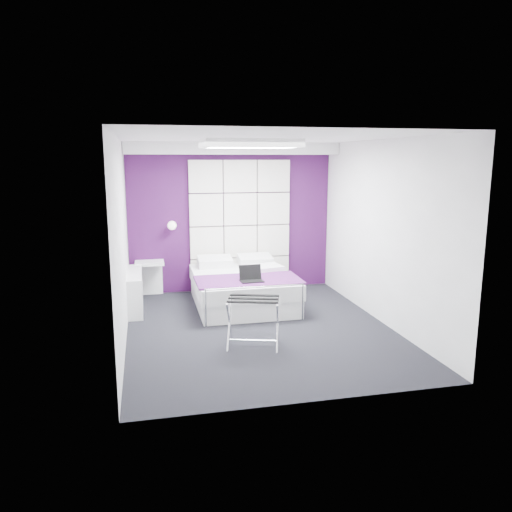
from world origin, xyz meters
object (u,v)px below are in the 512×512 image
at_px(wall_lamp, 172,225).
at_px(luggage_rack, 254,322).
at_px(bed, 242,288).
at_px(laptop, 251,277).
at_px(nightstand, 149,263).
at_px(radiator, 135,291).

bearing_deg(wall_lamp, luggage_rack, -72.68).
height_order(bed, luggage_rack, bed).
bearing_deg(laptop, nightstand, 133.43).
bearing_deg(radiator, nightstand, 71.57).
xyz_separation_m(wall_lamp, radiator, (-0.64, -0.76, -0.92)).
relative_size(radiator, luggage_rack, 1.91).
bearing_deg(laptop, bed, 89.38).
distance_m(bed, luggage_rack, 1.81).
xyz_separation_m(luggage_rack, laptop, (0.23, 1.22, 0.28)).
bearing_deg(nightstand, wall_lamp, 5.71).
distance_m(wall_lamp, laptop, 1.91).
bearing_deg(laptop, wall_lamp, 123.63).
xyz_separation_m(nightstand, laptop, (1.46, -1.41, 0.00)).
relative_size(wall_lamp, nightstand, 0.31).
xyz_separation_m(bed, nightstand, (-1.44, 0.83, 0.31)).
xyz_separation_m(radiator, nightstand, (0.24, 0.72, 0.29)).
height_order(radiator, nightstand, nightstand).
relative_size(radiator, laptop, 3.57).
distance_m(luggage_rack, laptop, 1.27).
bearing_deg(wall_lamp, laptop, -53.81).
bearing_deg(bed, wall_lamp, 140.06).
distance_m(radiator, laptop, 1.86).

